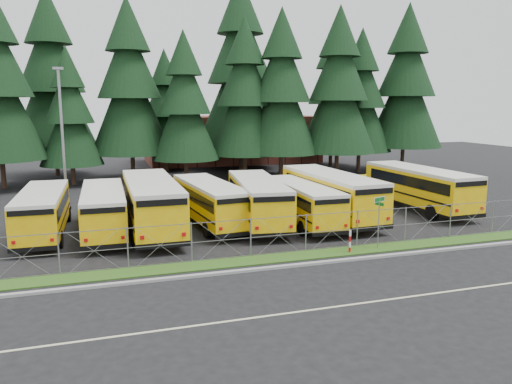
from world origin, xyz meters
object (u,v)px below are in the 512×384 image
(bus_1, at_px, (104,211))
(bus_east, at_px, (415,188))
(bus_3, at_px, (208,203))
(bus_4, at_px, (257,201))
(street_sign, at_px, (379,211))
(bus_6, at_px, (328,195))
(bus_5, at_px, (302,203))
(striped_bollard, at_px, (350,242))
(bus_0, at_px, (44,213))
(light_standard, at_px, (62,134))
(bus_2, at_px, (151,205))

(bus_1, height_order, bus_east, bus_east)
(bus_3, distance_m, bus_east, 15.42)
(bus_4, xyz_separation_m, street_sign, (4.38, -7.42, 0.58))
(bus_3, height_order, street_sign, street_sign)
(bus_3, relative_size, bus_4, 0.95)
(bus_east, bearing_deg, bus_6, -176.95)
(bus_3, distance_m, bus_5, 5.97)
(bus_6, height_order, street_sign, bus_6)
(bus_6, xyz_separation_m, striped_bollard, (-2.42, -7.64, -0.95))
(bus_0, bearing_deg, light_standard, 84.41)
(bus_3, height_order, bus_east, bus_east)
(bus_5, distance_m, bus_6, 2.48)
(bus_0, height_order, bus_6, bus_6)
(street_sign, bearing_deg, bus_3, 132.67)
(street_sign, bearing_deg, striped_bollard, -172.79)
(bus_east, distance_m, striped_bollard, 12.88)
(bus_2, relative_size, striped_bollard, 10.10)
(bus_0, bearing_deg, bus_3, -0.56)
(bus_1, bearing_deg, bus_2, -1.66)
(bus_east, distance_m, street_sign, 11.40)
(bus_0, height_order, bus_east, bus_east)
(bus_0, distance_m, bus_1, 3.41)
(bus_1, distance_m, light_standard, 9.31)
(bus_3, relative_size, bus_east, 0.90)
(bus_3, height_order, striped_bollard, bus_3)
(bus_3, relative_size, striped_bollard, 8.77)
(bus_6, xyz_separation_m, bus_east, (7.36, 0.69, -0.02))
(bus_4, xyz_separation_m, striped_bollard, (2.60, -7.64, -0.86))
(bus_2, height_order, bus_east, bus_2)
(striped_bollard, bearing_deg, bus_0, 150.86)
(bus_0, distance_m, striped_bollard, 17.61)
(bus_east, bearing_deg, bus_4, -179.12)
(bus_4, distance_m, bus_east, 12.40)
(bus_2, distance_m, bus_3, 3.66)
(bus_1, height_order, bus_2, bus_2)
(bus_east, bearing_deg, bus_0, 177.16)
(bus_3, relative_size, bus_6, 0.89)
(bus_0, relative_size, bus_1, 0.99)
(bus_2, relative_size, bus_5, 1.21)
(bus_5, distance_m, light_standard, 17.77)
(bus_4, bearing_deg, bus_1, -174.65)
(light_standard, bearing_deg, bus_6, -26.08)
(bus_0, bearing_deg, bus_4, -2.96)
(bus_4, relative_size, bus_6, 0.94)
(bus_4, relative_size, bus_5, 1.11)
(bus_4, bearing_deg, bus_2, -174.41)
(bus_east, height_order, light_standard, light_standard)
(street_sign, bearing_deg, bus_1, 150.75)
(street_sign, distance_m, striped_bollard, 2.30)
(bus_1, xyz_separation_m, bus_4, (9.42, -0.31, 0.09))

